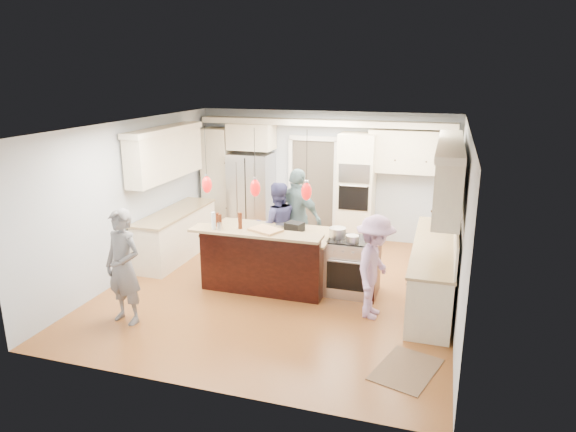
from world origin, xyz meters
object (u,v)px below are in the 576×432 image
Objects in this scene: refrigerator at (252,194)px; person_bar_end at (123,267)px; kitchen_island at (269,257)px; person_far_left at (277,226)px; island_range at (353,266)px.

refrigerator reaches higher than person_bar_end.
person_bar_end is at bearing -129.02° from kitchen_island.
person_bar_end is at bearing -92.77° from refrigerator.
refrigerator is at bearing -82.65° from person_far_left.
island_range is 3.54m from person_bar_end.
person_bar_end is at bearing -146.34° from island_range.
refrigerator is at bearing 137.41° from island_range.
refrigerator is 1.08× the size of person_bar_end.
refrigerator is 3.71m from island_range.
island_range is at bearing 129.14° from person_far_left.
island_range is at bearing 45.82° from person_bar_end.
kitchen_island is 1.26× the size of person_bar_end.
island_range is (2.71, -2.49, -0.44)m from refrigerator.
refrigerator is at bearing 99.39° from person_bar_end.
person_far_left is at bearing 155.29° from island_range.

